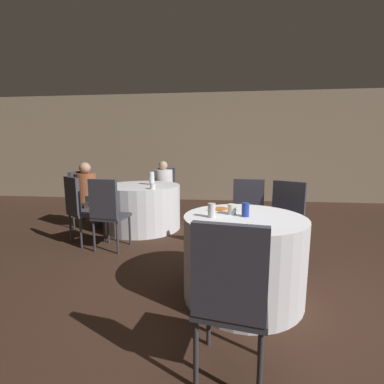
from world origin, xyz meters
TOP-DOWN VIEW (x-y plane):
  - ground_plane at (0.00, 0.00)m, footprint 16.00×16.00m
  - wall_back at (0.00, 4.62)m, footprint 16.00×0.06m
  - table_near at (-0.10, -0.05)m, footprint 1.07×1.07m
  - table_far at (-1.64, 1.90)m, footprint 1.30×1.30m
  - chair_near_northeast at (0.44, 0.73)m, footprint 0.56×0.56m
  - chair_near_north at (0.03, 0.89)m, footprint 0.45×0.46m
  - chair_near_south at (-0.26, -0.99)m, footprint 0.46×0.46m
  - chair_far_southwest at (-2.28, 1.05)m, footprint 0.56×0.56m
  - chair_far_south at (-1.77, 0.84)m, footprint 0.45×0.45m
  - chair_far_west at (-2.70, 1.87)m, footprint 0.42×0.41m
  - chair_far_north at (-1.45, 2.95)m, footprint 0.46×0.47m
  - person_white_shirt at (-1.48, 2.79)m, footprint 0.41×0.52m
  - person_floral_shirt at (-2.53, 1.87)m, footprint 0.51×0.34m
  - pizza_plate_near at (-0.32, 0.18)m, footprint 0.25×0.25m
  - soda_can_blue at (-0.10, -0.05)m, footprint 0.07×0.07m
  - soda_can_silver at (-0.39, -0.11)m, footprint 0.07×0.07m
  - cup_near at (-0.21, 0.02)m, footprint 0.08×0.08m
  - bottle_far at (-1.48, 2.00)m, footprint 0.09×0.09m
  - cup_far at (-1.33, 1.48)m, footprint 0.08×0.08m

SIDE VIEW (x-z plane):
  - ground_plane at x=0.00m, z-range 0.00..0.00m
  - table_near at x=-0.10m, z-range 0.00..0.74m
  - table_far at x=-1.64m, z-range 0.00..0.74m
  - chair_near_northeast at x=0.44m, z-range 0.09..1.05m
  - chair_near_north at x=0.03m, z-range 0.09..1.05m
  - chair_near_south at x=-0.26m, z-range 0.09..1.05m
  - chair_far_southwest at x=-2.28m, z-range 0.09..1.05m
  - chair_far_south at x=-1.77m, z-range 0.09..1.05m
  - chair_far_west at x=-2.70m, z-range 0.09..1.05m
  - chair_far_north at x=-1.45m, z-range 0.09..1.05m
  - person_floral_shirt at x=-2.53m, z-range 0.01..1.14m
  - person_white_shirt at x=-1.48m, z-range 0.03..1.14m
  - pizza_plate_near at x=-0.32m, z-range 0.74..0.76m
  - cup_far at x=-1.33m, z-range 0.74..0.83m
  - cup_near at x=-0.21m, z-range 0.74..0.84m
  - soda_can_blue at x=-0.10m, z-range 0.74..0.87m
  - soda_can_silver at x=-0.39m, z-range 0.74..0.87m
  - bottle_far at x=-1.48m, z-range 0.74..0.96m
  - wall_back at x=0.00m, z-range 0.00..2.80m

